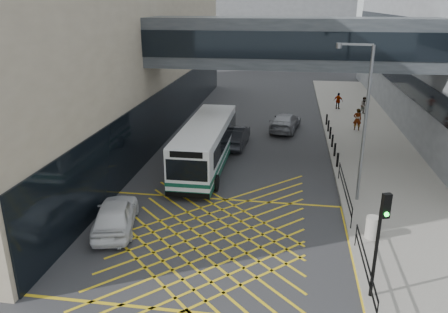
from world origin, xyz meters
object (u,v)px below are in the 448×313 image
at_px(traffic_light, 381,231).
at_px(pedestrian_b, 364,106).
at_px(car_silver, 285,121).
at_px(street_lamp, 362,115).
at_px(bus, 206,144).
at_px(pedestrian_a, 357,119).
at_px(pedestrian_c, 338,101).
at_px(litter_bin, 372,227).
at_px(car_dark, 234,136).
at_px(car_white, 115,214).

bearing_deg(traffic_light, pedestrian_b, 63.76).
relative_size(car_silver, street_lamp, 0.61).
bearing_deg(traffic_light, car_silver, 80.43).
height_order(bus, pedestrian_a, bus).
height_order(bus, traffic_light, traffic_light).
bearing_deg(pedestrian_c, pedestrian_b, 167.06).
distance_m(car_silver, street_lamp, 14.13).
xyz_separation_m(traffic_light, pedestrian_c, (1.43, 28.99, -1.84)).
distance_m(bus, street_lamp, 9.83).
bearing_deg(litter_bin, bus, 138.71).
bearing_deg(bus, pedestrian_b, 52.46).
bearing_deg(pedestrian_b, traffic_light, -121.82).
distance_m(car_dark, traffic_light, 18.10).
bearing_deg(car_dark, car_white, 76.68).
bearing_deg(pedestrian_c, car_dark, 80.95).
relative_size(street_lamp, pedestrian_c, 5.10).
xyz_separation_m(bus, pedestrian_b, (11.75, 15.30, -0.63)).
xyz_separation_m(car_white, pedestrian_b, (14.36, 23.73, 0.19)).
xyz_separation_m(street_lamp, pedestrian_b, (3.20, 19.05, -3.73)).
distance_m(car_dark, street_lamp, 11.78).
distance_m(traffic_light, street_lamp, 8.47).
xyz_separation_m(car_white, traffic_light, (10.79, -3.58, 2.02)).
xyz_separation_m(street_lamp, litter_bin, (0.27, -3.99, -4.01)).
height_order(street_lamp, pedestrian_a, street_lamp).
relative_size(car_dark, street_lamp, 0.63).
bearing_deg(litter_bin, traffic_light, -98.62).
relative_size(car_white, street_lamp, 0.60).
bearing_deg(car_dark, pedestrian_b, -131.64).
distance_m(street_lamp, pedestrian_c, 21.10).
bearing_deg(pedestrian_c, street_lamp, 112.20).
bearing_deg(street_lamp, pedestrian_c, 96.49).
bearing_deg(litter_bin, pedestrian_c, 88.20).
bearing_deg(pedestrian_c, traffic_light, 112.28).
distance_m(car_dark, pedestrian_a, 10.54).
bearing_deg(litter_bin, car_dark, 121.82).
bearing_deg(traffic_light, car_white, 142.88).
distance_m(street_lamp, pedestrian_a, 14.01).
height_order(car_white, pedestrian_b, pedestrian_b).
height_order(traffic_light, pedestrian_c, traffic_light).
distance_m(car_white, car_dark, 13.54).
distance_m(bus, pedestrian_c, 19.52).
xyz_separation_m(car_dark, pedestrian_c, (8.42, 12.41, 0.16)).
bearing_deg(car_white, pedestrian_a, -139.16).
relative_size(traffic_light, litter_bin, 4.04).
distance_m(bus, litter_bin, 11.77).
distance_m(traffic_light, pedestrian_b, 27.60).
bearing_deg(bus, car_silver, 62.99).
bearing_deg(car_dark, street_lamp, 134.46).
height_order(bus, litter_bin, bus).
height_order(car_dark, traffic_light, traffic_light).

